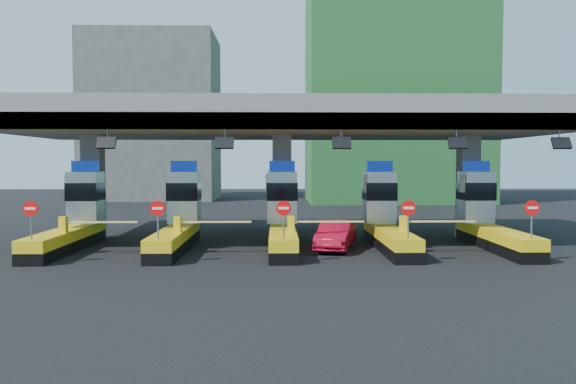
{
  "coord_description": "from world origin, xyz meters",
  "views": [
    {
      "loc": [
        -0.27,
        -26.88,
        4.06
      ],
      "look_at": [
        0.27,
        0.0,
        2.65
      ],
      "focal_mm": 35.0,
      "sensor_mm": 36.0,
      "label": 1
    }
  ],
  "objects": [
    {
      "name": "toll_lane_far_right",
      "position": [
        10.0,
        0.28,
        1.4
      ],
      "size": [
        4.43,
        8.0,
        4.16
      ],
      "color": "black",
      "rests_on": "ground"
    },
    {
      "name": "bg_building_concrete",
      "position": [
        -14.0,
        36.0,
        9.0
      ],
      "size": [
        14.0,
        10.0,
        18.0
      ],
      "primitive_type": "cube",
      "color": "#4C4C49",
      "rests_on": "ground"
    },
    {
      "name": "toll_lane_center",
      "position": [
        0.0,
        0.28,
        1.4
      ],
      "size": [
        4.43,
        8.0,
        4.16
      ],
      "color": "black",
      "rests_on": "ground"
    },
    {
      "name": "ground",
      "position": [
        0.0,
        0.0,
        0.0
      ],
      "size": [
        120.0,
        120.0,
        0.0
      ],
      "primitive_type": "plane",
      "color": "black",
      "rests_on": "ground"
    },
    {
      "name": "toll_lane_far_left",
      "position": [
        -10.0,
        0.28,
        1.4
      ],
      "size": [
        4.43,
        8.0,
        4.16
      ],
      "color": "black",
      "rests_on": "ground"
    },
    {
      "name": "toll_lane_left",
      "position": [
        -5.0,
        0.28,
        1.4
      ],
      "size": [
        4.43,
        8.0,
        4.16
      ],
      "color": "black",
      "rests_on": "ground"
    },
    {
      "name": "bg_building_scaffold",
      "position": [
        12.0,
        32.0,
        14.0
      ],
      "size": [
        18.0,
        12.0,
        28.0
      ],
      "primitive_type": "cube",
      "color": "#1E5926",
      "rests_on": "ground"
    },
    {
      "name": "toll_lane_right",
      "position": [
        5.0,
        0.28,
        1.4
      ],
      "size": [
        4.43,
        8.0,
        4.16
      ],
      "color": "black",
      "rests_on": "ground"
    },
    {
      "name": "red_car",
      "position": [
        2.49,
        -0.85,
        0.68
      ],
      "size": [
        2.45,
        4.36,
        1.36
      ],
      "primitive_type": "imported",
      "rotation": [
        0.0,
        0.0,
        -0.26
      ],
      "color": "red",
      "rests_on": "ground"
    },
    {
      "name": "toll_canopy",
      "position": [
        0.0,
        2.87,
        6.13
      ],
      "size": [
        28.0,
        12.09,
        7.0
      ],
      "color": "slate",
      "rests_on": "ground"
    }
  ]
}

